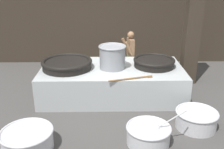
% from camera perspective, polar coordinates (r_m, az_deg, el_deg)
% --- Properties ---
extents(ground_plane, '(60.00, 60.00, 0.00)m').
position_cam_1_polar(ground_plane, '(7.15, -0.00, -4.44)').
color(ground_plane, '#474442').
extents(back_wall, '(8.72, 0.24, 3.50)m').
position_cam_1_polar(back_wall, '(9.46, -0.30, 13.10)').
color(back_wall, '#382D23').
rests_on(back_wall, ground_plane).
extents(support_pillar, '(0.41, 0.41, 3.50)m').
position_cam_1_polar(support_pillar, '(7.86, 17.18, 10.46)').
color(support_pillar, '#382D23').
rests_on(support_pillar, ground_plane).
extents(hearth_platform, '(3.69, 1.85, 0.79)m').
position_cam_1_polar(hearth_platform, '(6.98, -0.00, -1.52)').
color(hearth_platform, '#B2B7B7').
rests_on(hearth_platform, ground_plane).
extents(giant_wok_near, '(1.30, 1.30, 0.23)m').
position_cam_1_polar(giant_wok_near, '(6.83, -9.78, 2.33)').
color(giant_wok_near, black).
rests_on(giant_wok_near, hearth_platform).
extents(giant_wok_far, '(1.09, 1.09, 0.22)m').
position_cam_1_polar(giant_wok_far, '(6.98, 9.14, 2.70)').
color(giant_wok_far, black).
rests_on(giant_wok_far, hearth_platform).
extents(stock_pot, '(0.71, 0.71, 0.60)m').
position_cam_1_polar(stock_pot, '(6.70, 0.07, 3.93)').
color(stock_pot, gray).
rests_on(stock_pot, hearth_platform).
extents(stirring_paddle, '(1.05, 0.37, 0.04)m').
position_cam_1_polar(stirring_paddle, '(6.11, 4.60, -0.84)').
color(stirring_paddle, brown).
rests_on(stirring_paddle, hearth_platform).
extents(cook, '(0.38, 0.57, 1.48)m').
position_cam_1_polar(cook, '(8.03, 3.96, 4.59)').
color(cook, '#8C6647').
rests_on(cook, ground_plane).
extents(prep_bowl_vegetables, '(1.13, 0.87, 0.73)m').
position_cam_1_polar(prep_bowl_vegetables, '(5.23, 7.93, -12.68)').
color(prep_bowl_vegetables, silver).
rests_on(prep_bowl_vegetables, ground_plane).
extents(prep_bowl_meat, '(0.99, 0.99, 0.39)m').
position_cam_1_polar(prep_bowl_meat, '(5.28, -17.96, -13.16)').
color(prep_bowl_meat, silver).
rests_on(prep_bowl_meat, ground_plane).
extents(prep_bowl_extra, '(0.90, 0.90, 0.38)m').
position_cam_1_polar(prep_bowl_extra, '(5.93, 17.87, -9.11)').
color(prep_bowl_extra, silver).
rests_on(prep_bowl_extra, ground_plane).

